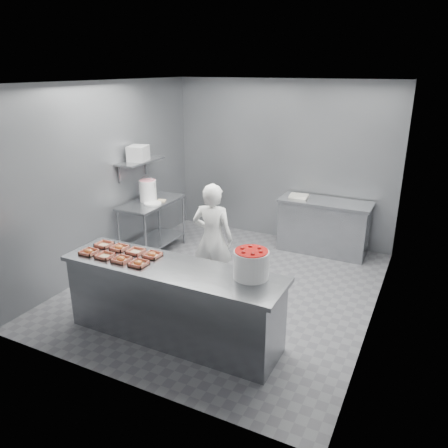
{
  "coord_description": "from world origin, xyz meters",
  "views": [
    {
      "loc": [
        2.46,
        -5.0,
        2.97
      ],
      "look_at": [
        0.08,
        -0.2,
        1.04
      ],
      "focal_mm": 35.0,
      "sensor_mm": 36.0,
      "label": 1
    }
  ],
  "objects_px": {
    "tray_6": "(136,251)",
    "strawberry_tub": "(251,263)",
    "tray_0": "(89,252)",
    "tray_4": "(104,244)",
    "tray_1": "(105,256)",
    "tray_5": "(119,248)",
    "tray_3": "(139,263)",
    "glaze_bucket": "(148,190)",
    "service_counter": "(173,302)",
    "back_counter": "(323,226)",
    "tray_2": "(121,259)",
    "appliance": "(138,153)",
    "tray_7": "(152,255)",
    "prep_table": "(152,219)",
    "worker": "(213,239)"
  },
  "relations": [
    {
      "from": "tray_3",
      "to": "glaze_bucket",
      "type": "height_order",
      "value": "glaze_bucket"
    },
    {
      "from": "prep_table",
      "to": "strawberry_tub",
      "type": "height_order",
      "value": "strawberry_tub"
    },
    {
      "from": "tray_7",
      "to": "tray_2",
      "type": "bearing_deg",
      "value": -132.69
    },
    {
      "from": "tray_0",
      "to": "worker",
      "type": "relative_size",
      "value": 0.12
    },
    {
      "from": "prep_table",
      "to": "tray_1",
      "type": "relative_size",
      "value": 6.4
    },
    {
      "from": "tray_3",
      "to": "strawberry_tub",
      "type": "height_order",
      "value": "strawberry_tub"
    },
    {
      "from": "service_counter",
      "to": "worker",
      "type": "xyz_separation_m",
      "value": [
        -0.12,
        1.21,
        0.32
      ]
    },
    {
      "from": "back_counter",
      "to": "tray_3",
      "type": "distance_m",
      "value": 3.63
    },
    {
      "from": "back_counter",
      "to": "glaze_bucket",
      "type": "relative_size",
      "value": 3.54
    },
    {
      "from": "tray_1",
      "to": "tray_5",
      "type": "bearing_deg",
      "value": 90.67
    },
    {
      "from": "service_counter",
      "to": "back_counter",
      "type": "height_order",
      "value": "same"
    },
    {
      "from": "back_counter",
      "to": "tray_6",
      "type": "xyz_separation_m",
      "value": [
        -1.48,
        -3.12,
        0.47
      ]
    },
    {
      "from": "tray_0",
      "to": "tray_1",
      "type": "relative_size",
      "value": 1.0
    },
    {
      "from": "prep_table",
      "to": "tray_6",
      "type": "xyz_separation_m",
      "value": [
        1.07,
        -1.82,
        0.33
      ]
    },
    {
      "from": "tray_5",
      "to": "glaze_bucket",
      "type": "height_order",
      "value": "glaze_bucket"
    },
    {
      "from": "worker",
      "to": "tray_5",
      "type": "bearing_deg",
      "value": 48.43
    },
    {
      "from": "tray_3",
      "to": "prep_table",
      "type": "bearing_deg",
      "value": 122.1
    },
    {
      "from": "tray_6",
      "to": "strawberry_tub",
      "type": "relative_size",
      "value": 0.51
    },
    {
      "from": "tray_6",
      "to": "strawberry_tub",
      "type": "xyz_separation_m",
      "value": [
        1.47,
        0.02,
        0.14
      ]
    },
    {
      "from": "tray_0",
      "to": "appliance",
      "type": "relative_size",
      "value": 0.59
    },
    {
      "from": "tray_1",
      "to": "worker",
      "type": "bearing_deg",
      "value": 62.5
    },
    {
      "from": "tray_1",
      "to": "worker",
      "type": "distance_m",
      "value": 1.52
    },
    {
      "from": "back_counter",
      "to": "tray_5",
      "type": "bearing_deg",
      "value": -118.94
    },
    {
      "from": "tray_0",
      "to": "appliance",
      "type": "distance_m",
      "value": 2.3
    },
    {
      "from": "appliance",
      "to": "tray_3",
      "type": "bearing_deg",
      "value": -69.09
    },
    {
      "from": "tray_0",
      "to": "tray_1",
      "type": "bearing_deg",
      "value": 0.0
    },
    {
      "from": "service_counter",
      "to": "tray_4",
      "type": "relative_size",
      "value": 13.88
    },
    {
      "from": "tray_0",
      "to": "tray_4",
      "type": "bearing_deg",
      "value": 89.33
    },
    {
      "from": "tray_3",
      "to": "tray_7",
      "type": "bearing_deg",
      "value": 90.0
    },
    {
      "from": "tray_7",
      "to": "appliance",
      "type": "relative_size",
      "value": 0.59
    },
    {
      "from": "tray_2",
      "to": "strawberry_tub",
      "type": "xyz_separation_m",
      "value": [
        1.47,
        0.28,
        0.14
      ]
    },
    {
      "from": "back_counter",
      "to": "appliance",
      "type": "height_order",
      "value": "appliance"
    },
    {
      "from": "tray_6",
      "to": "worker",
      "type": "bearing_deg",
      "value": 67.03
    },
    {
      "from": "tray_5",
      "to": "glaze_bucket",
      "type": "bearing_deg",
      "value": 115.79
    },
    {
      "from": "tray_6",
      "to": "appliance",
      "type": "relative_size",
      "value": 0.59
    },
    {
      "from": "prep_table",
      "to": "tray_5",
      "type": "xyz_separation_m",
      "value": [
        0.83,
        -1.82,
        0.33
      ]
    },
    {
      "from": "tray_1",
      "to": "tray_5",
      "type": "height_order",
      "value": "tray_5"
    },
    {
      "from": "worker",
      "to": "strawberry_tub",
      "type": "distance_m",
      "value": 1.49
    },
    {
      "from": "back_counter",
      "to": "strawberry_tub",
      "type": "relative_size",
      "value": 4.07
    },
    {
      "from": "tray_1",
      "to": "tray_2",
      "type": "height_order",
      "value": "tray_2"
    },
    {
      "from": "glaze_bucket",
      "to": "appliance",
      "type": "height_order",
      "value": "appliance"
    },
    {
      "from": "tray_1",
      "to": "tray_0",
      "type": "bearing_deg",
      "value": -180.0
    },
    {
      "from": "back_counter",
      "to": "tray_0",
      "type": "distance_m",
      "value": 3.94
    },
    {
      "from": "worker",
      "to": "appliance",
      "type": "relative_size",
      "value": 4.88
    },
    {
      "from": "tray_2",
      "to": "tray_4",
      "type": "relative_size",
      "value": 1.0
    },
    {
      "from": "tray_6",
      "to": "tray_1",
      "type": "bearing_deg",
      "value": -132.69
    },
    {
      "from": "tray_1",
      "to": "tray_3",
      "type": "xyz_separation_m",
      "value": [
        0.48,
        -0.0,
        0.0
      ]
    },
    {
      "from": "back_counter",
      "to": "strawberry_tub",
      "type": "xyz_separation_m",
      "value": [
        -0.01,
        -3.1,
        0.61
      ]
    },
    {
      "from": "strawberry_tub",
      "to": "tray_0",
      "type": "bearing_deg",
      "value": -171.84
    },
    {
      "from": "tray_0",
      "to": "tray_4",
      "type": "distance_m",
      "value": 0.26
    }
  ]
}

